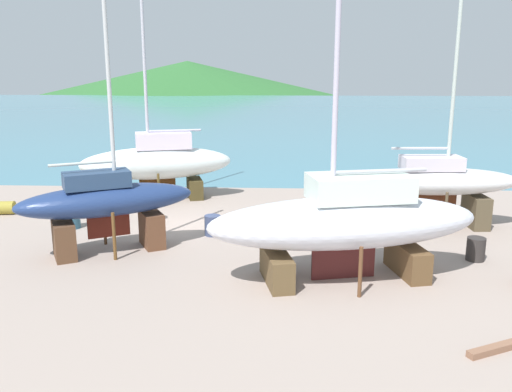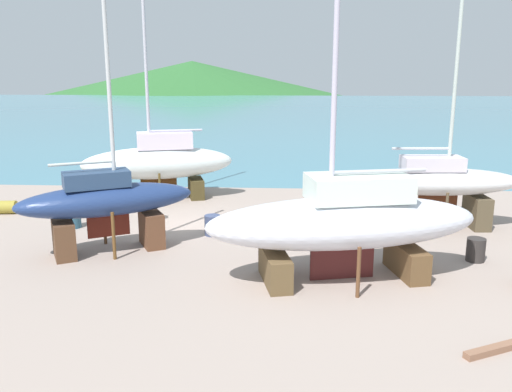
{
  "view_description": "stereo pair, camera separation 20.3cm",
  "coord_description": "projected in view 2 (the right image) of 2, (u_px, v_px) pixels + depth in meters",
  "views": [
    {
      "loc": [
        4.28,
        -22.21,
        6.62
      ],
      "look_at": [
        3.23,
        -0.92,
        1.6
      ],
      "focal_mm": 37.96,
      "sensor_mm": 36.0,
      "label": 1
    },
    {
      "loc": [
        4.49,
        -22.19,
        6.62
      ],
      "look_at": [
        3.23,
        -0.92,
        1.6
      ],
      "focal_mm": 37.96,
      "sensor_mm": 36.0,
      "label": 2
    }
  ],
  "objects": [
    {
      "name": "worker",
      "position": [
        148.0,
        202.0,
        23.71
      ],
      "size": [
        0.41,
        0.5,
        1.77
      ],
      "rotation": [
        0.0,
        0.0,
        3.61
      ],
      "color": "#336843",
      "rests_on": "ground"
    },
    {
      "name": "sailboat_large_starboard",
      "position": [
        159.0,
        162.0,
        27.76
      ],
      "size": [
        8.0,
        4.17,
        12.96
      ],
      "rotation": [
        0.0,
        0.0,
        3.42
      ],
      "color": "#4D4222",
      "rests_on": "ground"
    },
    {
      "name": "barrel_tipped_left",
      "position": [
        213.0,
        225.0,
        22.0
      ],
      "size": [
        0.89,
        0.89,
        0.83
      ],
      "primitive_type": "cylinder",
      "rotation": [
        0.0,
        0.0,
        2.1
      ],
      "color": "#394465",
      "rests_on": "ground"
    },
    {
      "name": "timber_short_skew",
      "position": [
        83.0,
        213.0,
        25.17
      ],
      "size": [
        1.72,
        0.61,
        0.13
      ],
      "primitive_type": "cube",
      "rotation": [
        0.0,
        0.0,
        0.28
      ],
      "color": "brown",
      "rests_on": "ground"
    },
    {
      "name": "barrel_tipped_right",
      "position": [
        6.0,
        207.0,
        25.3
      ],
      "size": [
        1.0,
        0.72,
        0.61
      ],
      "primitive_type": "cylinder",
      "rotation": [
        1.57,
        0.0,
        4.83
      ],
      "color": "olive",
      "rests_on": "ground"
    },
    {
      "name": "ground_plane",
      "position": [
        157.0,
        264.0,
        18.82
      ],
      "size": [
        50.04,
        50.04,
        0.0
      ],
      "primitive_type": "plane",
      "color": "gray"
    },
    {
      "name": "sailboat_far_slipway",
      "position": [
        345.0,
        221.0,
        17.08
      ],
      "size": [
        9.18,
        4.62,
        15.67
      ],
      "rotation": [
        0.0,
        0.0,
        3.36
      ],
      "color": "brown",
      "rests_on": "ground"
    },
    {
      "name": "headland_hill",
      "position": [
        193.0,
        90.0,
        174.22
      ],
      "size": [
        161.95,
        161.95,
        18.15
      ],
      "primitive_type": "cone",
      "color": "#2E6730",
      "rests_on": "ground"
    },
    {
      "name": "sailboat_mid_port",
      "position": [
        106.0,
        203.0,
        19.7
      ],
      "size": [
        6.44,
        4.54,
        9.73
      ],
      "rotation": [
        0.0,
        0.0,
        0.49
      ],
      "color": "brown",
      "rests_on": "ground"
    },
    {
      "name": "barrel_tipped_center",
      "position": [
        476.0,
        250.0,
        19.03
      ],
      "size": [
        0.87,
        0.87,
        0.83
      ],
      "primitive_type": "cylinder",
      "rotation": [
        0.0,
        0.0,
        2.07
      ],
      "color": "#302B2A",
      "rests_on": "ground"
    },
    {
      "name": "barrel_ochre",
      "position": [
        74.0,
        217.0,
        23.02
      ],
      "size": [
        0.8,
        0.8,
        0.92
      ],
      "primitive_type": "cylinder",
      "rotation": [
        0.0,
        0.0,
        2.14
      ],
      "color": "#2C556A",
      "rests_on": "ground"
    },
    {
      "name": "sea_water",
      "position": [
        259.0,
        112.0,
        84.34
      ],
      "size": [
        154.12,
        109.84,
        0.01
      ],
      "primitive_type": "cube",
      "color": "teal",
      "rests_on": "ground"
    },
    {
      "name": "sailboat_small_center",
      "position": [
        438.0,
        183.0,
        22.76
      ],
      "size": [
        7.0,
        2.46,
        12.15
      ],
      "rotation": [
        0.0,
        0.0,
        0.06
      ],
      "color": "brown",
      "rests_on": "ground"
    }
  ]
}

